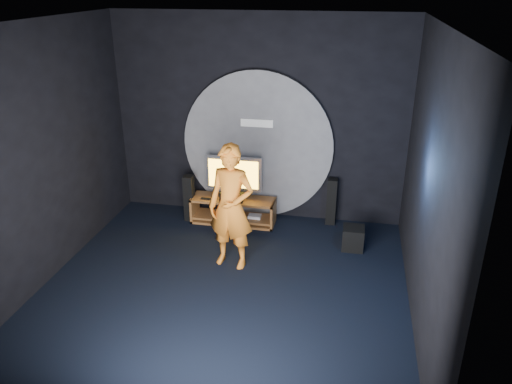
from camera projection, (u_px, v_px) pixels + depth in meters
floor at (223, 290)px, 6.89m from camera, size 5.00×5.00×0.00m
back_wall at (258, 120)px, 8.45m from camera, size 5.00×0.04×3.50m
front_wall at (137, 283)px, 3.95m from camera, size 5.00×0.04×3.50m
left_wall at (38, 158)px, 6.65m from camera, size 0.04×5.00×3.50m
right_wall at (429, 187)px, 5.75m from camera, size 0.04×5.00×3.50m
ceiling at (215, 23)px, 5.50m from camera, size 5.00×5.00×0.01m
wall_disc_panel at (257, 146)px, 8.57m from camera, size 2.60×0.11×2.60m
media_console at (234, 212)px, 8.72m from camera, size 1.46×0.45×0.45m
tv at (234, 175)px, 8.52m from camera, size 0.97×0.22×0.74m
center_speaker at (232, 197)px, 8.51m from camera, size 0.40×0.15×0.15m
remote at (206, 199)px, 8.59m from camera, size 0.18×0.05×0.02m
tower_speaker_left at (189, 198)px, 8.73m from camera, size 0.17×0.18×0.83m
tower_speaker_right at (331, 201)px, 8.60m from camera, size 0.17×0.18×0.83m
subwoofer at (353, 238)px, 7.87m from camera, size 0.33×0.33×0.37m
player at (231, 207)px, 7.15m from camera, size 0.75×0.55×1.87m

